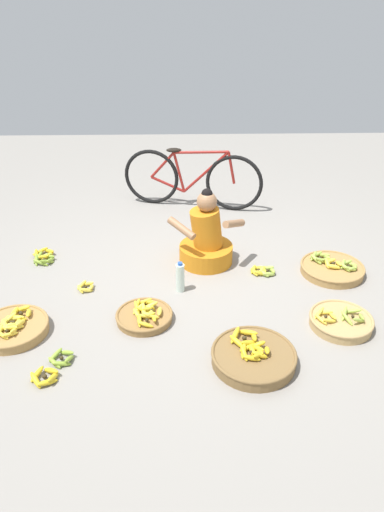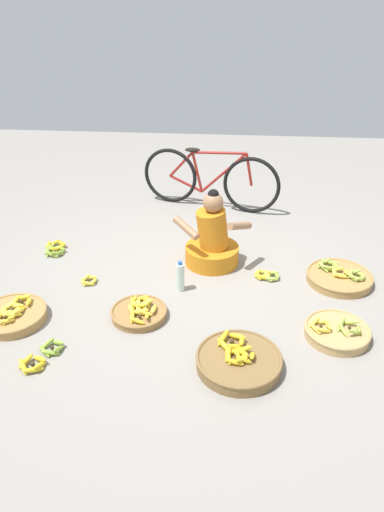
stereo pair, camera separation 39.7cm
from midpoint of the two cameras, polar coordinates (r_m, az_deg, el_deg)
ground_plane at (r=4.32m, az=2.87°, el=-2.79°), size 10.00×10.00×0.00m
vendor_woman_front at (r=4.46m, az=5.05°, el=1.80°), size 0.75×0.53×0.77m
bicycle_leaning at (r=5.66m, az=4.20°, el=9.34°), size 1.67×0.45×0.73m
banana_basket_front_center at (r=3.39m, az=9.17°, el=-12.64°), size 0.61×0.61×0.17m
banana_basket_front_right at (r=3.97m, az=-18.53°, el=-6.95°), size 0.55×0.55×0.15m
banana_basket_near_bicycle at (r=3.81m, az=-3.52°, el=-6.98°), size 0.46×0.46×0.14m
banana_basket_front_left at (r=4.51m, az=20.07°, el=-2.48°), size 0.59×0.59×0.15m
banana_basket_back_right at (r=3.84m, az=20.27°, el=-8.78°), size 0.50×0.50×0.15m
loose_bananas_mid_right at (r=4.30m, az=-10.00°, el=-3.04°), size 0.17×0.18×0.07m
loose_bananas_near_vendor at (r=4.90m, az=-14.25°, el=0.86°), size 0.26×0.35×0.10m
loose_bananas_back_left at (r=3.53m, az=-14.97°, el=-12.03°), size 0.28×0.39×0.09m
loose_bananas_back_center at (r=4.40m, az=11.75°, el=-2.40°), size 0.25×0.19×0.08m
water_bottle at (r=4.08m, az=1.33°, el=-2.65°), size 0.08×0.08×0.29m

